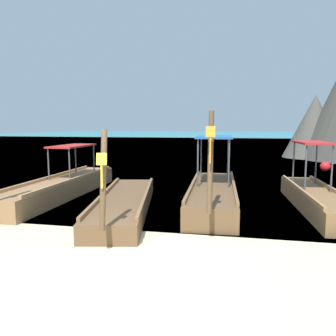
{
  "coord_description": "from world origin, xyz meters",
  "views": [
    {
      "loc": [
        1.99,
        -5.75,
        2.56
      ],
      "look_at": [
        0.0,
        3.95,
        1.29
      ],
      "focal_mm": 36.65,
      "sensor_mm": 36.0,
      "label": 1
    }
  ],
  "objects_px": {
    "mooring_buoy_near": "(92,175)",
    "mooring_buoy_far": "(325,167)",
    "longtail_boat_turquoise_ribbon": "(62,187)",
    "longtail_boat_orange_ribbon": "(213,193)",
    "longtail_boat_red_ribbon": "(316,198)",
    "longtail_boat_yellow_ribbon": "(125,203)"
  },
  "relations": [
    {
      "from": "longtail_boat_turquoise_ribbon",
      "to": "longtail_boat_red_ribbon",
      "type": "distance_m",
      "value": 8.41
    },
    {
      "from": "longtail_boat_orange_ribbon",
      "to": "longtail_boat_yellow_ribbon",
      "type": "bearing_deg",
      "value": -152.03
    },
    {
      "from": "longtail_boat_orange_ribbon",
      "to": "mooring_buoy_near",
      "type": "relative_size",
      "value": 16.91
    },
    {
      "from": "longtail_boat_yellow_ribbon",
      "to": "mooring_buoy_near",
      "type": "bearing_deg",
      "value": 122.3
    },
    {
      "from": "longtail_boat_orange_ribbon",
      "to": "mooring_buoy_near",
      "type": "height_order",
      "value": "longtail_boat_orange_ribbon"
    },
    {
      "from": "longtail_boat_turquoise_ribbon",
      "to": "mooring_buoy_far",
      "type": "relative_size",
      "value": 13.88
    },
    {
      "from": "longtail_boat_yellow_ribbon",
      "to": "longtail_boat_red_ribbon",
      "type": "height_order",
      "value": "longtail_boat_red_ribbon"
    },
    {
      "from": "longtail_boat_yellow_ribbon",
      "to": "longtail_boat_orange_ribbon",
      "type": "bearing_deg",
      "value": 27.97
    },
    {
      "from": "longtail_boat_orange_ribbon",
      "to": "longtail_boat_red_ribbon",
      "type": "height_order",
      "value": "longtail_boat_orange_ribbon"
    },
    {
      "from": "longtail_boat_turquoise_ribbon",
      "to": "mooring_buoy_far",
      "type": "xyz_separation_m",
      "value": [
        10.73,
        8.8,
        -0.09
      ]
    },
    {
      "from": "mooring_buoy_near",
      "to": "mooring_buoy_far",
      "type": "distance_m",
      "value": 12.35
    },
    {
      "from": "longtail_boat_orange_ribbon",
      "to": "mooring_buoy_far",
      "type": "height_order",
      "value": "longtail_boat_orange_ribbon"
    },
    {
      "from": "longtail_boat_red_ribbon",
      "to": "mooring_buoy_near",
      "type": "relative_size",
      "value": 15.74
    },
    {
      "from": "longtail_boat_yellow_ribbon",
      "to": "mooring_buoy_near",
      "type": "xyz_separation_m",
      "value": [
        -3.47,
        5.49,
        -0.05
      ]
    },
    {
      "from": "longtail_boat_turquoise_ribbon",
      "to": "longtail_boat_red_ribbon",
      "type": "relative_size",
      "value": 1.24
    },
    {
      "from": "longtail_boat_turquoise_ribbon",
      "to": "longtail_boat_orange_ribbon",
      "type": "distance_m",
      "value": 5.33
    },
    {
      "from": "longtail_boat_turquoise_ribbon",
      "to": "longtail_boat_yellow_ribbon",
      "type": "height_order",
      "value": "longtail_boat_turquoise_ribbon"
    },
    {
      "from": "mooring_buoy_near",
      "to": "longtail_boat_orange_ribbon",
      "type": "bearing_deg",
      "value": -34.98
    },
    {
      "from": "longtail_boat_yellow_ribbon",
      "to": "mooring_buoy_far",
      "type": "height_order",
      "value": "longtail_boat_yellow_ribbon"
    },
    {
      "from": "longtail_boat_turquoise_ribbon",
      "to": "longtail_boat_red_ribbon",
      "type": "bearing_deg",
      "value": -1.18
    },
    {
      "from": "longtail_boat_turquoise_ribbon",
      "to": "longtail_boat_yellow_ribbon",
      "type": "xyz_separation_m",
      "value": [
        2.84,
        -1.52,
        -0.12
      ]
    },
    {
      "from": "longtail_boat_yellow_ribbon",
      "to": "longtail_boat_orange_ribbon",
      "type": "xyz_separation_m",
      "value": [
        2.49,
        1.32,
        0.13
      ]
    }
  ]
}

